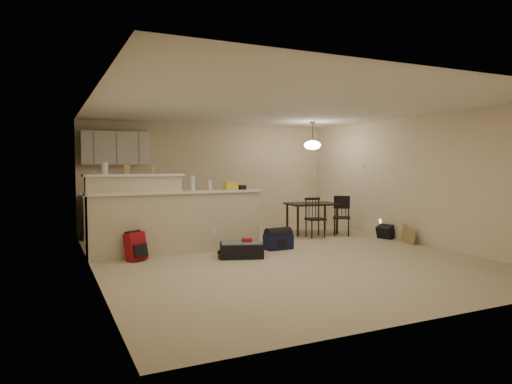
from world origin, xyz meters
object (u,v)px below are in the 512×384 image
dining_table (312,207)px  black_daypack (385,232)px  pendant_lamp (312,145)px  red_backpack (136,247)px  suitcase (241,250)px  dining_chair_near (315,218)px  dining_chair_far (342,216)px  navy_duffel (278,242)px

dining_table → black_daypack: (1.02, -1.26, -0.47)m
pendant_lamp → black_daypack: 2.46m
red_backpack → suitcase: bearing=-43.1°
dining_table → dining_chair_near: size_ratio=1.39×
suitcase → dining_chair_far: bearing=41.3°
red_backpack → navy_duffel: 2.55m
dining_table → red_backpack: 4.33m
dining_table → black_daypack: bearing=-45.0°
pendant_lamp → navy_duffel: bearing=-139.1°
suitcase → navy_duffel: (0.90, 0.38, 0.02)m
suitcase → black_daypack: 3.52m
navy_duffel → black_daypack: (2.59, 0.10, -0.00)m
red_backpack → black_daypack: 5.14m
dining_table → suitcase: bearing=-138.8°
dining_chair_near → navy_duffel: size_ratio=1.67×
suitcase → red_backpack: (-1.65, 0.48, 0.11)m
red_backpack → black_daypack: (5.14, 0.00, -0.09)m
dining_chair_near → dining_chair_far: bearing=5.9°
dining_table → dining_chair_far: 0.70m
pendant_lamp → navy_duffel: 2.78m
black_daypack → suitcase: bearing=81.4°
pendant_lamp → navy_duffel: (-1.57, -1.36, -1.85)m
dining_chair_near → navy_duffel: (-1.34, -0.85, -0.28)m
suitcase → navy_duffel: size_ratio=1.40×
suitcase → red_backpack: red_backpack is taller
dining_chair_far → black_daypack: dining_chair_far is taller
dining_table → black_daypack: dining_table is taller
dining_chair_far → black_daypack: 0.99m
dining_table → red_backpack: dining_table is taller
dining_chair_far → red_backpack: bearing=-134.7°
pendant_lamp → dining_chair_near: (-0.23, -0.51, -1.57)m
pendant_lamp → black_daypack: bearing=-51.0°
dining_table → dining_chair_near: (-0.23, -0.51, -0.18)m
dining_table → dining_chair_far: bearing=-43.3°
dining_table → navy_duffel: 2.13m
pendant_lamp → red_backpack: 4.66m
suitcase → navy_duffel: navy_duffel is taller
dining_chair_far → suitcase: size_ratio=1.19×
suitcase → black_daypack: black_daypack is taller
red_backpack → dining_chair_far: bearing=-17.5°
navy_duffel → suitcase: bearing=-161.7°
dining_chair_near → navy_duffel: dining_chair_near is taller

